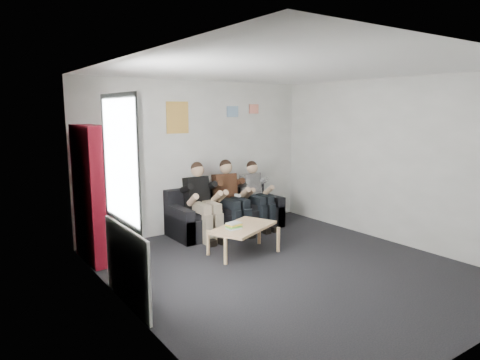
% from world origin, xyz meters
% --- Properties ---
extents(room_shell, '(5.00, 5.00, 5.00)m').
position_xyz_m(room_shell, '(0.00, 0.00, 1.35)').
color(room_shell, black).
rests_on(room_shell, ground).
extents(sofa, '(2.08, 0.85, 0.80)m').
position_xyz_m(sofa, '(0.33, 2.10, 0.29)').
color(sofa, black).
rests_on(sofa, ground).
extents(bookshelf, '(0.30, 0.89, 1.97)m').
position_xyz_m(bookshelf, '(-2.07, 1.87, 0.99)').
color(bookshelf, maroon).
rests_on(bookshelf, ground).
extents(coffee_table, '(1.08, 0.60, 0.43)m').
position_xyz_m(coffee_table, '(-0.14, 0.87, 0.38)').
color(coffee_table, '#DDB87F').
rests_on(coffee_table, ground).
extents(game_cases, '(0.28, 0.26, 0.07)m').
position_xyz_m(game_cases, '(-0.32, 0.87, 0.47)').
color(game_cases, silver).
rests_on(game_cases, coffee_table).
extents(person_left, '(0.41, 0.87, 1.31)m').
position_xyz_m(person_left, '(-0.25, 1.91, 0.64)').
color(person_left, black).
rests_on(person_left, sofa).
extents(person_middle, '(0.41, 0.87, 1.31)m').
position_xyz_m(person_middle, '(0.33, 1.91, 0.65)').
color(person_middle, '#502F1A').
rests_on(person_middle, sofa).
extents(person_right, '(0.38, 0.80, 1.24)m').
position_xyz_m(person_right, '(0.91, 1.91, 0.62)').
color(person_right, silver).
rests_on(person_right, sofa).
extents(radiator, '(0.10, 0.64, 0.60)m').
position_xyz_m(radiator, '(-2.15, 0.20, 0.35)').
color(radiator, silver).
rests_on(radiator, ground).
extents(window, '(0.05, 1.30, 2.36)m').
position_xyz_m(window, '(-2.22, 0.20, 1.03)').
color(window, white).
rests_on(window, room_shell).
extents(poster_large, '(0.42, 0.01, 0.55)m').
position_xyz_m(poster_large, '(-0.40, 2.49, 2.05)').
color(poster_large, '#E8DB52').
rests_on(poster_large, room_shell).
extents(poster_blue, '(0.25, 0.01, 0.20)m').
position_xyz_m(poster_blue, '(0.75, 2.49, 2.15)').
color(poster_blue, '#3E97D3').
rests_on(poster_blue, room_shell).
extents(poster_pink, '(0.22, 0.01, 0.18)m').
position_xyz_m(poster_pink, '(1.25, 2.49, 2.20)').
color(poster_pink, '#D54296').
rests_on(poster_pink, room_shell).
extents(poster_sign, '(0.20, 0.01, 0.14)m').
position_xyz_m(poster_sign, '(-1.00, 2.49, 2.25)').
color(poster_sign, silver).
rests_on(poster_sign, room_shell).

